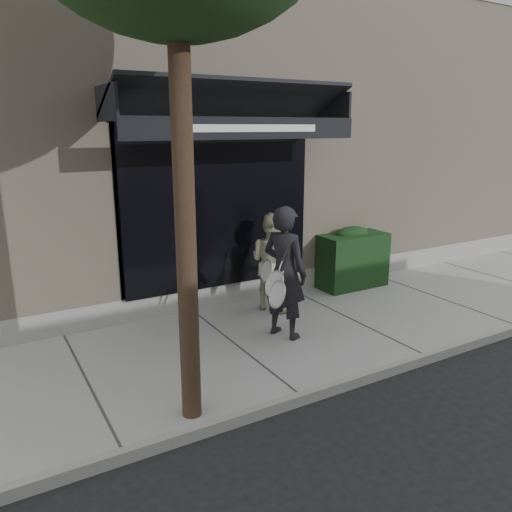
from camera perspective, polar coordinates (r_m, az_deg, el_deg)
ground at (r=8.09m, az=10.41°, el=-7.69°), size 80.00×80.00×0.00m
sidewalk at (r=8.07m, az=10.42°, el=-7.30°), size 20.00×3.00×0.12m
curb at (r=7.06m, az=18.72°, el=-11.03°), size 20.00×0.10×0.14m
building_facade at (r=11.69m, az=-5.27°, el=13.07°), size 14.30×8.04×5.64m
hedge at (r=9.47m, az=10.79°, el=-0.21°), size 1.30×0.70×1.14m
pedestrian_front at (r=6.96m, az=3.28°, el=-1.91°), size 0.81×0.94×1.88m
pedestrian_back at (r=8.06m, az=1.81°, el=-0.63°), size 0.84×0.96×1.60m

